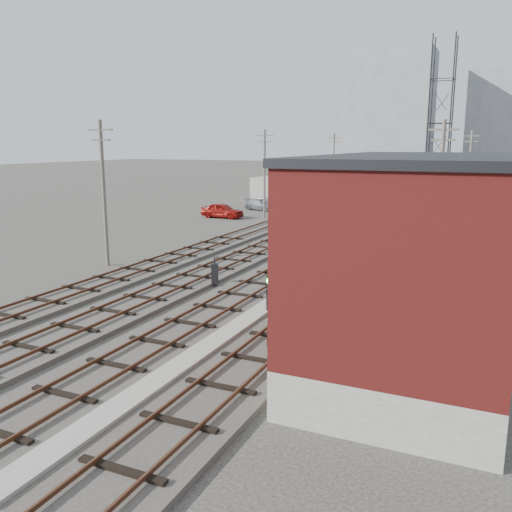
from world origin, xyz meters
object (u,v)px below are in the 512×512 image
Objects in this scene: signal_mast at (270,324)px; switch_stand at (215,274)px; site_trailer at (336,209)px; car_silver at (267,203)px; car_grey at (260,205)px; car_red at (222,210)px.

signal_mast is 2.49× the size of switch_stand.
switch_stand is 0.23× the size of site_trailer.
signal_mast reaches higher than car_silver.
site_trailer is 1.49× the size of car_grey.
signal_mast is 0.86× the size of car_grey.
switch_stand is at bearing -150.95° from car_red.
signal_mast is 40.17m from car_red.
car_red is 7.83m from car_grey.
switch_stand is 0.39× the size of car_silver.
switch_stand reaches higher than car_red.
switch_stand is 0.33× the size of car_red.
car_red reaches higher than car_grey.
signal_mast is 0.57× the size of site_trailer.
car_silver is at bearing 152.68° from site_trailer.
car_grey is at bearing 114.23° from signal_mast.
signal_mast reaches higher than car_red.
switch_stand is 0.35× the size of car_grey.
car_red is at bearing 97.36° from switch_stand.
switch_stand is 27.57m from car_red.
signal_mast is 12.77m from switch_stand.
switch_stand reaches higher than car_silver.
site_trailer reaches higher than car_silver.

